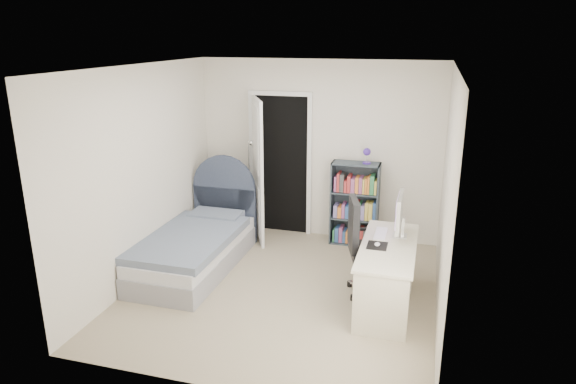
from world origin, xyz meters
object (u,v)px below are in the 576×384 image
(nightstand, at_px, (218,204))
(office_chair, at_px, (365,243))
(floor_lamp, at_px, (251,195))
(bookcase, at_px, (356,206))
(bed, at_px, (197,245))
(desk, at_px, (387,272))

(nightstand, distance_m, office_chair, 2.78)
(floor_lamp, xyz_separation_m, bookcase, (1.55, -0.04, -0.02))
(bed, xyz_separation_m, nightstand, (-0.26, 1.27, 0.11))
(floor_lamp, height_order, desk, floor_lamp)
(bed, relative_size, nightstand, 3.37)
(floor_lamp, height_order, bookcase, floor_lamp)
(bookcase, relative_size, office_chair, 1.23)
(bookcase, xyz_separation_m, office_chair, (0.32, -1.42, 0.07))
(floor_lamp, height_order, office_chair, floor_lamp)
(floor_lamp, distance_m, office_chair, 2.37)
(floor_lamp, xyz_separation_m, desk, (2.13, -1.63, -0.18))
(nightstand, relative_size, office_chair, 0.53)
(nightstand, distance_m, desk, 3.09)
(nightstand, distance_m, bookcase, 2.06)
(bed, bearing_deg, nightstand, 101.62)
(bed, relative_size, desk, 1.41)
(nightstand, xyz_separation_m, floor_lamp, (0.51, 0.03, 0.17))
(desk, bearing_deg, office_chair, 148.00)
(nightstand, bearing_deg, bed, -78.38)
(office_chair, bearing_deg, desk, -32.00)
(desk, bearing_deg, bed, 172.15)
(bed, xyz_separation_m, floor_lamp, (0.25, 1.30, 0.29))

